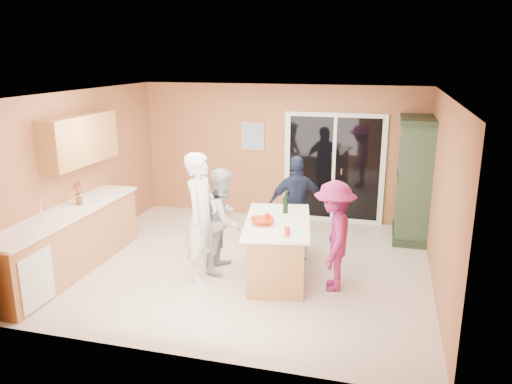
% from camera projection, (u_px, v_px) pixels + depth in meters
% --- Properties ---
extents(floor, '(5.50, 5.50, 0.00)m').
position_uv_depth(floor, '(245.00, 265.00, 7.70)').
color(floor, beige).
rests_on(floor, ground).
extents(ceiling, '(5.50, 5.00, 0.10)m').
position_uv_depth(ceiling, '(244.00, 94.00, 7.01)').
color(ceiling, silver).
rests_on(ceiling, wall_back).
extents(wall_back, '(5.50, 0.10, 2.60)m').
position_uv_depth(wall_back, '(280.00, 152.00, 9.68)').
color(wall_back, '#C07E4F').
rests_on(wall_back, ground).
extents(wall_front, '(5.50, 0.10, 2.60)m').
position_uv_depth(wall_front, '(176.00, 243.00, 5.02)').
color(wall_front, '#C07E4F').
rests_on(wall_front, ground).
extents(wall_left, '(0.10, 5.00, 2.60)m').
position_uv_depth(wall_left, '(81.00, 172.00, 8.03)').
color(wall_left, '#C07E4F').
rests_on(wall_left, ground).
extents(wall_right, '(0.10, 5.00, 2.60)m').
position_uv_depth(wall_right, '(442.00, 196.00, 6.67)').
color(wall_right, '#C07E4F').
rests_on(wall_right, ground).
extents(left_cabinet_run, '(0.65, 3.05, 1.24)m').
position_uv_depth(left_cabinet_run, '(62.00, 246.00, 7.20)').
color(left_cabinet_run, '#AD7143').
rests_on(left_cabinet_run, floor).
extents(upper_cabinets, '(0.35, 1.60, 0.75)m').
position_uv_depth(upper_cabinets, '(80.00, 139.00, 7.65)').
color(upper_cabinets, '#AD7143').
rests_on(upper_cabinets, wall_left).
extents(sliding_door, '(1.90, 0.07, 2.10)m').
position_uv_depth(sliding_door, '(334.00, 168.00, 9.46)').
color(sliding_door, white).
rests_on(sliding_door, floor).
extents(framed_picture, '(0.46, 0.04, 0.56)m').
position_uv_depth(framed_picture, '(253.00, 136.00, 9.72)').
color(framed_picture, tan).
rests_on(framed_picture, wall_back).
extents(kitchen_island, '(1.17, 1.79, 0.87)m').
position_uv_depth(kitchen_island, '(277.00, 251.00, 7.16)').
color(kitchen_island, '#AD7143').
rests_on(kitchen_island, floor).
extents(green_hutch, '(0.61, 1.16, 2.13)m').
position_uv_depth(green_hutch, '(414.00, 181.00, 8.58)').
color(green_hutch, '#213523').
rests_on(green_hutch, floor).
extents(woman_white, '(0.48, 0.70, 1.84)m').
position_uv_depth(woman_white, '(202.00, 217.00, 7.03)').
color(woman_white, white).
rests_on(woman_white, floor).
extents(woman_grey, '(0.60, 0.76, 1.55)m').
position_uv_depth(woman_grey, '(223.00, 220.00, 7.37)').
color(woman_grey, '#B0B0B3').
rests_on(woman_grey, floor).
extents(woman_navy, '(1.02, 0.69, 1.60)m').
position_uv_depth(woman_navy, '(297.00, 205.00, 8.01)').
color(woman_navy, '#181F35').
rests_on(woman_navy, floor).
extents(woman_magenta, '(0.64, 1.02, 1.52)m').
position_uv_depth(woman_magenta, '(334.00, 236.00, 6.74)').
color(woman_magenta, '#9C225D').
rests_on(woman_magenta, floor).
extents(serving_bowl, '(0.41, 0.41, 0.08)m').
position_uv_depth(serving_bowl, '(263.00, 221.00, 6.90)').
color(serving_bowl, red).
rests_on(serving_bowl, kitchen_island).
extents(tulip_vase, '(0.22, 0.17, 0.37)m').
position_uv_depth(tulip_vase, '(78.00, 193.00, 7.50)').
color(tulip_vase, red).
rests_on(tulip_vase, left_cabinet_run).
extents(tumbler_near, '(0.10, 0.10, 0.11)m').
position_uv_depth(tumbler_near, '(287.00, 232.00, 6.44)').
color(tumbler_near, red).
rests_on(tumbler_near, kitchen_island).
extents(tumbler_far, '(0.08, 0.08, 0.11)m').
position_uv_depth(tumbler_far, '(268.00, 217.00, 7.01)').
color(tumbler_far, red).
rests_on(tumbler_far, kitchen_island).
extents(wine_bottle, '(0.08, 0.08, 0.34)m').
position_uv_depth(wine_bottle, '(285.00, 204.00, 7.35)').
color(wine_bottle, black).
rests_on(wine_bottle, kitchen_island).
extents(white_plate, '(0.22, 0.22, 0.02)m').
position_uv_depth(white_plate, '(287.00, 230.00, 6.65)').
color(white_plate, white).
rests_on(white_plate, kitchen_island).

